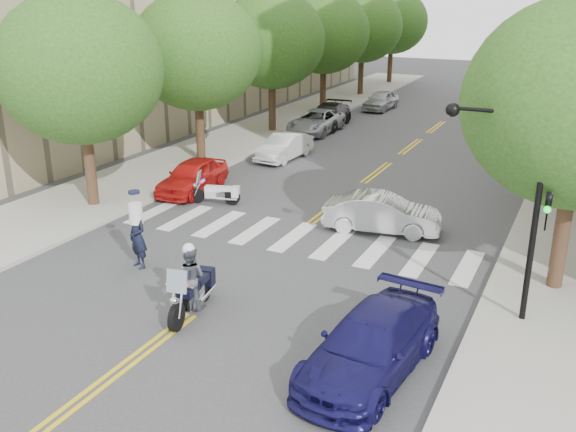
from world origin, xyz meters
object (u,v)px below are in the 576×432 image
Objects in this scene: motorcycle_police at (191,282)px; convertible at (382,213)px; officer_standing at (138,237)px; sedan_blue at (371,345)px; motorcycle_parked at (219,193)px.

convertible is (2.72, 8.29, -0.23)m from motorcycle_police.
sedan_blue is (8.62, -2.50, -0.31)m from officer_standing.
motorcycle_parked is at bearing 79.09° from convertible.
officer_standing is (-3.27, 1.84, 0.11)m from motorcycle_police.
sedan_blue is at bearing 6.91° from officer_standing.
convertible is at bearing 112.46° from sedan_blue.
motorcycle_police reaches higher than officer_standing.
motorcycle_police is 0.60× the size of convertible.
sedan_blue reaches higher than motorcycle_parked.
officer_standing is 8.98m from sedan_blue.
officer_standing reaches higher than motorcycle_parked.
convertible is (5.99, 6.45, -0.33)m from officer_standing.
officer_standing is at bearing 169.87° from sedan_blue.
sedan_blue is at bearing -150.64° from motorcycle_parked.
convertible is at bearing -118.10° from motorcycle_police.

